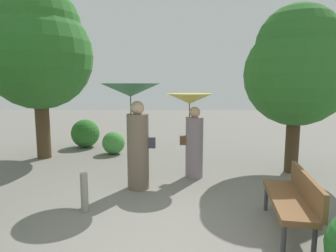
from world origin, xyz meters
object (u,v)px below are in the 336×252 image
at_px(person_right, 192,122).
at_px(tree_near_right, 297,66).
at_px(person_left, 134,118).
at_px(park_bench, 294,197).
at_px(path_marker_post, 84,192).
at_px(tree_mid_left, 38,47).

height_order(person_right, tree_near_right, tree_near_right).
bearing_deg(person_left, park_bench, -124.24).
height_order(person_left, park_bench, person_left).
relative_size(person_right, path_marker_post, 2.91).
bearing_deg(tree_mid_left, path_marker_post, -57.10).
relative_size(person_right, tree_mid_left, 0.39).
distance_m(person_left, tree_mid_left, 4.09).
relative_size(park_bench, tree_near_right, 0.41).
bearing_deg(path_marker_post, person_left, 58.72).
relative_size(tree_near_right, tree_mid_left, 0.81).
bearing_deg(person_right, tree_near_right, -79.06).
bearing_deg(tree_mid_left, park_bench, -37.07).
relative_size(person_left, path_marker_post, 3.25).
distance_m(tree_mid_left, path_marker_post, 4.94).
bearing_deg(path_marker_post, person_right, 45.24).
xyz_separation_m(person_right, park_bench, (1.29, -2.41, -0.72)).
height_order(park_bench, tree_mid_left, tree_mid_left).
height_order(person_left, path_marker_post, person_left).
bearing_deg(park_bench, tree_mid_left, -118.78).
bearing_deg(tree_near_right, person_right, -169.34).
height_order(tree_mid_left, path_marker_post, tree_mid_left).
relative_size(park_bench, path_marker_post, 2.45).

